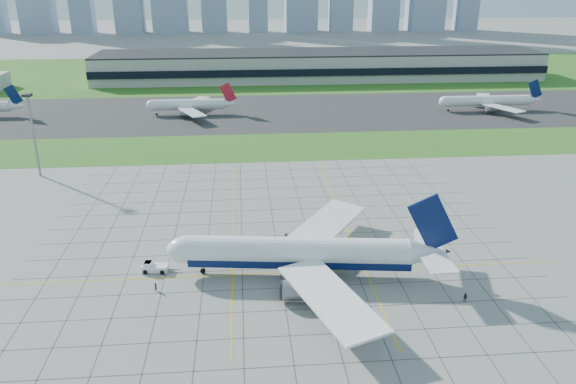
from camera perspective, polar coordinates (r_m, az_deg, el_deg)
name	(u,v)px	position (r m, az deg, el deg)	size (l,w,h in m)	color
ground	(280,268)	(120.63, -0.84, -7.76)	(1400.00, 1400.00, 0.00)	gray
grass_median	(262,147)	(203.92, -2.65, 4.59)	(700.00, 35.00, 0.04)	#2F5F1B
asphalt_taxiway	(257,112)	(257.06, -3.17, 8.10)	(700.00, 75.00, 0.04)	#383838
grass_far	(251,72)	(365.00, -3.76, 12.03)	(700.00, 145.00, 0.04)	#2F5F1B
apron_markings	(278,245)	(130.43, -1.00, -5.39)	(120.00, 130.00, 0.03)	#474744
terminal	(319,65)	(342.16, 3.19, 12.75)	(260.00, 43.00, 15.80)	#B7B7B2
light_mast	(32,125)	(186.30, -24.57, 6.21)	(2.50, 2.50, 25.60)	gray
airliner	(301,253)	(115.76, 1.34, -6.23)	(59.22, 59.67, 18.67)	white
pushback_tug	(154,267)	(122.34, -13.47, -7.44)	(8.02, 3.33, 2.20)	white
crew_near	(156,287)	(115.22, -13.28, -9.36)	(0.68, 0.45, 1.88)	black
crew_far	(465,297)	(114.12, 17.57, -10.18)	(0.88, 0.69, 1.81)	black
distant_jet_1	(190,105)	(255.21, -9.97, 8.74)	(37.41, 42.66, 14.08)	white
distant_jet_2	(488,101)	(274.84, 19.65, 8.73)	(45.77, 42.66, 14.08)	white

